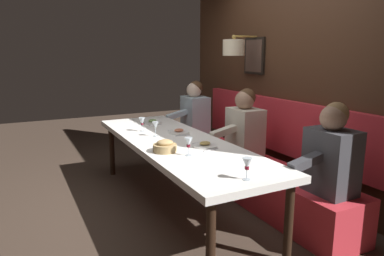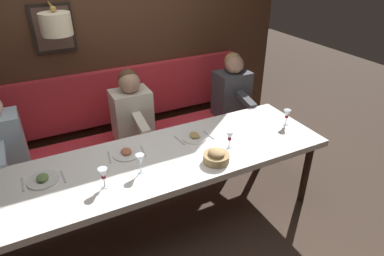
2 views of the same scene
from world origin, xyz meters
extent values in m
plane|color=#423328|center=(0.00, 0.00, 0.00)|extent=(12.00, 12.00, 0.00)
cube|color=white|center=(0.00, 0.00, 0.71)|extent=(0.90, 2.89, 0.06)
cylinder|color=black|center=(-0.35, -1.34, 0.34)|extent=(0.07, 0.07, 0.68)
cylinder|color=black|center=(-0.35, 1.34, 0.34)|extent=(0.07, 0.07, 0.68)
cylinder|color=black|center=(0.35, -1.34, 0.34)|extent=(0.07, 0.07, 0.68)
cylinder|color=black|center=(0.35, 1.34, 0.34)|extent=(0.07, 0.07, 0.68)
cube|color=red|center=(0.89, 0.00, 0.23)|extent=(0.52, 3.09, 0.45)
cube|color=#422819|center=(1.48, 0.00, 1.45)|extent=(0.10, 4.29, 2.90)
cube|color=red|center=(1.39, 0.00, 0.77)|extent=(0.10, 3.09, 0.64)
cube|color=black|center=(1.42, 0.59, 1.60)|extent=(0.04, 0.40, 0.47)
cube|color=#4C382D|center=(1.40, 0.59, 1.60)|extent=(0.01, 0.34, 0.41)
cylinder|color=#A37F38|center=(1.25, 0.59, 1.84)|extent=(0.35, 0.02, 0.02)
cylinder|color=beige|center=(1.08, 0.59, 1.70)|extent=(0.28, 0.28, 0.20)
sphere|color=#A37F38|center=(1.08, 0.59, 1.83)|extent=(0.06, 0.06, 0.06)
cube|color=#3D3D42|center=(0.89, -1.24, 0.73)|extent=(0.30, 0.40, 0.56)
sphere|color=#A37A60|center=(0.87, -1.24, 1.11)|extent=(0.22, 0.22, 0.22)
sphere|color=#937047|center=(0.90, -1.24, 1.14)|extent=(0.20, 0.20, 0.20)
cube|color=#3D3D42|center=(0.60, -1.24, 0.77)|extent=(0.33, 0.09, 0.14)
cube|color=beige|center=(0.89, 0.02, 0.73)|extent=(0.30, 0.40, 0.56)
sphere|color=#A37A60|center=(0.87, 0.02, 1.11)|extent=(0.22, 0.22, 0.22)
sphere|color=#4C331E|center=(0.90, 0.02, 1.14)|extent=(0.20, 0.20, 0.20)
cube|color=beige|center=(0.60, 0.02, 0.77)|extent=(0.33, 0.09, 0.14)
cube|color=silver|center=(0.89, 1.28, 0.73)|extent=(0.30, 0.40, 0.56)
sphere|color=beige|center=(0.87, 1.28, 1.11)|extent=(0.22, 0.22, 0.22)
sphere|color=#4C331E|center=(0.90, 1.28, 1.14)|extent=(0.20, 0.20, 0.20)
cube|color=silver|center=(0.60, 1.28, 0.77)|extent=(0.33, 0.09, 0.14)
cylinder|color=silver|center=(0.11, 0.98, 0.75)|extent=(0.24, 0.24, 0.01)
ellipsoid|color=#668447|center=(0.11, 0.98, 0.77)|extent=(0.11, 0.09, 0.04)
cube|color=silver|center=(0.09, 0.84, 0.74)|extent=(0.17, 0.03, 0.01)
cube|color=silver|center=(0.13, 1.13, 0.74)|extent=(0.18, 0.02, 0.01)
cylinder|color=white|center=(0.15, -0.35, 0.75)|extent=(0.24, 0.24, 0.01)
ellipsoid|color=#AD8E4C|center=(0.15, -0.35, 0.77)|extent=(0.11, 0.09, 0.04)
cube|color=silver|center=(0.13, -0.49, 0.74)|extent=(0.17, 0.03, 0.01)
cube|color=silver|center=(0.17, -0.20, 0.74)|extent=(0.18, 0.04, 0.01)
cylinder|color=white|center=(0.17, 0.30, 0.75)|extent=(0.24, 0.24, 0.01)
ellipsoid|color=#B76647|center=(0.17, 0.30, 0.77)|extent=(0.11, 0.09, 0.04)
cube|color=silver|center=(0.15, 0.16, 0.74)|extent=(0.17, 0.04, 0.01)
cube|color=silver|center=(0.19, 0.45, 0.74)|extent=(0.18, 0.04, 0.01)
cylinder|color=silver|center=(-0.03, -1.29, 0.74)|extent=(0.06, 0.06, 0.00)
cylinder|color=silver|center=(-0.03, -1.29, 0.78)|extent=(0.01, 0.01, 0.07)
cone|color=silver|center=(-0.03, -1.29, 0.86)|extent=(0.07, 0.07, 0.08)
cylinder|color=maroon|center=(-0.03, -1.29, 0.83)|extent=(0.03, 0.03, 0.02)
cylinder|color=silver|center=(-0.13, -0.55, 0.74)|extent=(0.06, 0.06, 0.00)
cylinder|color=silver|center=(-0.13, -0.55, 0.78)|extent=(0.01, 0.01, 0.07)
cone|color=silver|center=(-0.13, -0.55, 0.86)|extent=(0.07, 0.07, 0.08)
cylinder|color=maroon|center=(-0.13, -0.55, 0.83)|extent=(0.03, 0.03, 0.02)
cylinder|color=silver|center=(-0.17, 0.57, 0.74)|extent=(0.06, 0.06, 0.00)
cylinder|color=silver|center=(-0.17, 0.57, 0.78)|extent=(0.01, 0.01, 0.07)
cone|color=silver|center=(-0.17, 0.57, 0.86)|extent=(0.07, 0.07, 0.08)
cylinder|color=maroon|center=(-0.17, 0.57, 0.83)|extent=(0.03, 0.03, 0.02)
cylinder|color=silver|center=(-0.12, 0.27, 0.74)|extent=(0.06, 0.06, 0.00)
cylinder|color=silver|center=(-0.12, 0.27, 0.78)|extent=(0.01, 0.01, 0.07)
cone|color=silver|center=(-0.12, 0.27, 0.86)|extent=(0.07, 0.07, 0.08)
cylinder|color=tan|center=(-0.27, -0.34, 0.78)|extent=(0.22, 0.22, 0.07)
ellipsoid|color=tan|center=(-0.27, -0.34, 0.83)|extent=(0.15, 0.13, 0.06)
camera|label=1|loc=(-1.47, -3.26, 1.64)|focal=32.98mm
camera|label=2|loc=(-2.22, 0.88, 2.35)|focal=31.10mm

